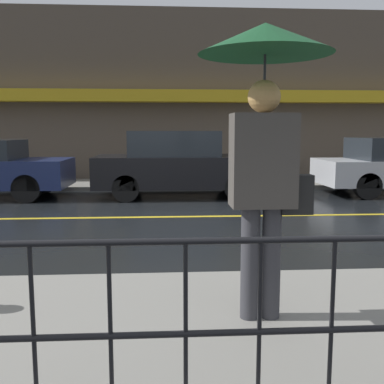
{
  "coord_description": "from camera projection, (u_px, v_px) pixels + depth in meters",
  "views": [
    {
      "loc": [
        -0.11,
        -8.13,
        1.57
      ],
      "look_at": [
        0.21,
        -3.23,
        0.9
      ],
      "focal_mm": 42.0,
      "sensor_mm": 36.0,
      "label": 1
    }
  ],
  "objects": [
    {
      "name": "ground_plane",
      "position": [
        170.0,
        217.0,
        8.26
      ],
      "size": [
        80.0,
        80.0,
        0.0
      ],
      "primitive_type": "plane",
      "color": "black"
    },
    {
      "name": "sidewalk_near",
      "position": [
        179.0,
        332.0,
        3.4
      ],
      "size": [
        28.0,
        2.53,
        0.12
      ],
      "color": "gray",
      "rests_on": "ground_plane"
    },
    {
      "name": "sidewalk_far",
      "position": [
        167.0,
        184.0,
        12.87
      ],
      "size": [
        28.0,
        2.05,
        0.12
      ],
      "color": "gray",
      "rests_on": "ground_plane"
    },
    {
      "name": "lane_marking",
      "position": [
        170.0,
        217.0,
        8.26
      ],
      "size": [
        25.2,
        0.12,
        0.01
      ],
      "color": "gold",
      "rests_on": "ground_plane"
    },
    {
      "name": "building_storefront",
      "position": [
        166.0,
        97.0,
        13.66
      ],
      "size": [
        28.0,
        0.85,
        5.22
      ],
      "color": "#4C4238",
      "rests_on": "ground_plane"
    },
    {
      "name": "railing_foreground",
      "position": [
        186.0,
        301.0,
        2.31
      ],
      "size": [
        12.0,
        0.04,
        0.91
      ],
      "color": "black",
      "rests_on": "sidewalk_near"
    },
    {
      "name": "pedestrian",
      "position": [
        265.0,
        100.0,
        3.3
      ],
      "size": [
        0.99,
        0.99,
        2.22
      ],
      "rotation": [
        0.0,
        0.0,
        3.14
      ],
      "color": "#333338",
      "rests_on": "sidewalk_near"
    },
    {
      "name": "car_black",
      "position": [
        179.0,
        164.0,
        10.79
      ],
      "size": [
        4.05,
        1.82,
        1.57
      ],
      "color": "black",
      "rests_on": "ground_plane"
    }
  ]
}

